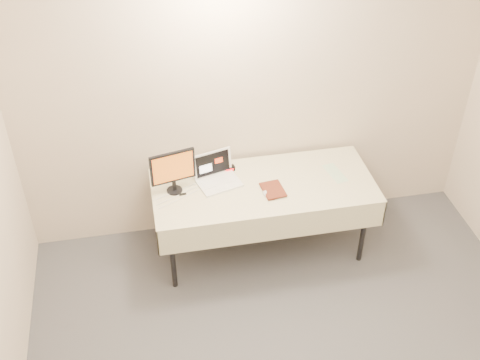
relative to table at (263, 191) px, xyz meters
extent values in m
cube|color=beige|center=(0.00, 0.45, 0.67)|extent=(4.00, 0.10, 2.70)
cylinder|color=black|center=(-0.82, -0.30, -0.33)|extent=(0.04, 0.04, 0.69)
cylinder|color=black|center=(0.82, -0.30, -0.33)|extent=(0.04, 0.04, 0.69)
cylinder|color=black|center=(-0.82, 0.29, -0.33)|extent=(0.04, 0.04, 0.69)
cylinder|color=black|center=(0.82, 0.29, -0.33)|extent=(0.04, 0.04, 0.69)
cube|color=gray|center=(0.00, 0.00, 0.03)|extent=(1.80, 0.75, 0.04)
cube|color=beige|center=(0.00, 0.00, 0.06)|extent=(1.86, 0.81, 0.01)
cube|color=beige|center=(0.00, -0.40, -0.07)|extent=(1.86, 0.01, 0.25)
cube|color=beige|center=(0.00, 0.40, -0.07)|extent=(1.86, 0.01, 0.25)
cube|color=beige|center=(-0.93, 0.00, -0.07)|extent=(0.01, 0.81, 0.25)
cube|color=beige|center=(0.93, 0.00, -0.07)|extent=(0.01, 0.81, 0.25)
cube|color=white|center=(-0.36, 0.08, 0.07)|extent=(0.39, 0.32, 0.02)
cube|color=white|center=(-0.40, 0.21, 0.19)|extent=(0.34, 0.13, 0.22)
cube|color=black|center=(-0.40, 0.21, 0.19)|extent=(0.30, 0.11, 0.19)
cylinder|color=black|center=(-0.74, 0.06, 0.07)|extent=(0.16, 0.16, 0.01)
cube|color=black|center=(-0.74, 0.06, 0.12)|extent=(0.03, 0.02, 0.09)
cube|color=black|center=(-0.74, 0.06, 0.31)|extent=(0.37, 0.10, 0.28)
cube|color=orange|center=(-0.74, 0.06, 0.31)|extent=(0.33, 0.07, 0.24)
imported|color=#9A361C|center=(-0.03, -0.11, 0.18)|extent=(0.17, 0.04, 0.23)
cube|color=black|center=(-0.25, 0.25, 0.08)|extent=(0.11, 0.07, 0.04)
cube|color=#FF0C0C|center=(-0.25, 0.23, 0.08)|extent=(0.07, 0.02, 0.02)
ellipsoid|color=silver|center=(-0.01, -0.12, 0.07)|extent=(0.06, 0.10, 0.02)
cube|color=#BADFB1|center=(0.64, 0.04, 0.06)|extent=(0.16, 0.29, 0.00)
cube|color=black|center=(-0.68, 0.00, 0.07)|extent=(0.06, 0.03, 0.01)
camera|label=1|loc=(-0.95, -3.83, 3.16)|focal=45.00mm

